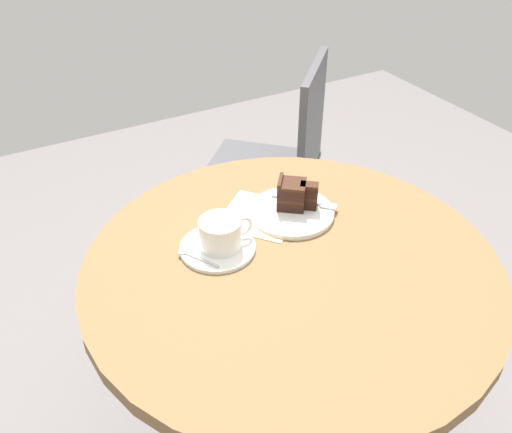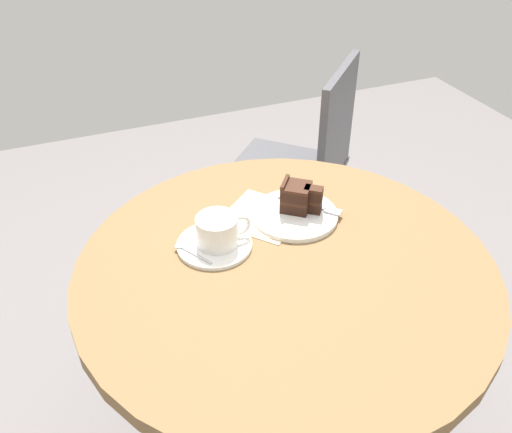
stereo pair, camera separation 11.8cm
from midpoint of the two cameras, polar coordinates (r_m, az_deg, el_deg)
The scene contains 9 objects.
cafe_table at distance 1.20m, azimuth 5.82°, elevation -9.10°, with size 0.87×0.87×0.72m.
saucer at distance 1.16m, azimuth -1.49°, elevation -3.09°, with size 0.16×0.16×0.01m.
coffee_cup at distance 1.13m, azimuth -1.07°, elevation -1.54°, with size 0.12×0.09×0.07m.
teaspoon at distance 1.13m, azimuth -4.15°, elevation -3.75°, with size 0.06×0.09×0.00m.
cake_plate at distance 1.25m, azimuth 6.79°, elevation 0.08°, with size 0.20×0.20×0.01m.
cake_slice at distance 1.24m, azimuth 7.20°, elevation 1.93°, with size 0.10×0.09×0.07m.
fork at distance 1.27m, azimuth 9.07°, elevation 0.91°, with size 0.12×0.13×0.00m.
napkin at distance 1.24m, azimuth 3.76°, elevation -0.08°, with size 0.23×0.24×0.00m.
cafe_chair at distance 1.88m, azimuth 7.19°, elevation 5.78°, with size 0.54×0.54×0.86m.
Camera 2 is at (-0.37, -0.76, 1.45)m, focal length 38.00 mm.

